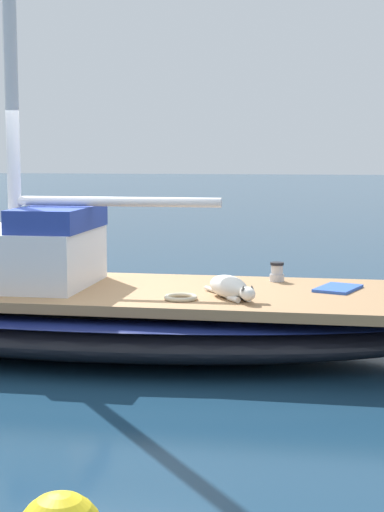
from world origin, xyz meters
TOP-DOWN VIEW (x-y plane):
  - ground_plane at (0.00, 0.00)m, footprint 120.00×120.00m
  - sailboat_main at (0.00, 0.00)m, footprint 2.66×7.29m
  - dog_white at (-0.45, -1.45)m, footprint 0.83×0.62m
  - deck_winch at (0.68, -1.84)m, footprint 0.16×0.16m
  - coiled_rope at (-0.58, -0.98)m, footprint 0.32×0.32m
  - deck_towel at (0.22, -2.49)m, footprint 0.65×0.53m

SIDE VIEW (x-z plane):
  - ground_plane at x=0.00m, z-range 0.00..0.00m
  - sailboat_main at x=0.00m, z-range 0.01..0.67m
  - deck_towel at x=0.22m, z-range 0.66..0.69m
  - coiled_rope at x=-0.58m, z-range 0.66..0.70m
  - deck_winch at x=0.68m, z-range 0.65..0.86m
  - dog_white at x=-0.45m, z-range 0.66..0.88m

